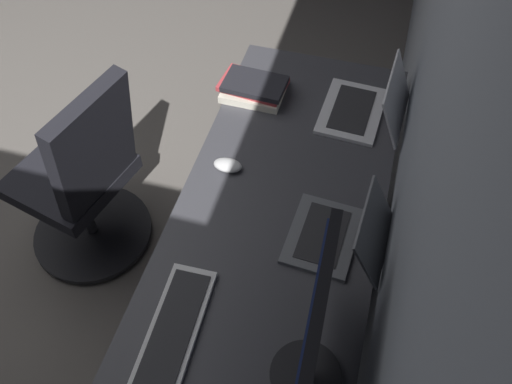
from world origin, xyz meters
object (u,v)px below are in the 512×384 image
object	(u,v)px
drawer_pedestal	(285,261)
laptop_left	(369,106)
laptop_leftmost	(343,234)
office_chair	(84,183)
mouse_main	(228,165)
monitor_primary	(311,342)
book_stack_near	(254,87)
keyboard_main	(174,330)

from	to	relation	value
drawer_pedestal	laptop_left	xyz separation A→B (m)	(-0.50, 0.19, 0.43)
laptop_leftmost	office_chair	bearing A→B (deg)	-99.50
mouse_main	office_chair	size ratio (longest dim) A/B	0.11
laptop_leftmost	office_chair	distance (m)	1.15
monitor_primary	book_stack_near	distance (m)	1.18
keyboard_main	office_chair	distance (m)	0.96
laptop_leftmost	laptop_left	bearing A→B (deg)	-179.52
drawer_pedestal	laptop_leftmost	bearing A→B (deg)	61.58
drawer_pedestal	book_stack_near	xyz separation A→B (m)	(-0.51, -0.27, 0.42)
drawer_pedestal	monitor_primary	distance (m)	0.86
drawer_pedestal	book_stack_near	distance (m)	0.71
laptop_left	office_chair	size ratio (longest dim) A/B	0.35
drawer_pedestal	monitor_primary	xyz separation A→B (m)	(0.57, 0.18, 0.61)
drawer_pedestal	office_chair	distance (m)	0.90
laptop_leftmost	office_chair	xyz separation A→B (m)	(-0.18, -1.09, -0.32)
drawer_pedestal	laptop_leftmost	world-z (taller)	laptop_leftmost
mouse_main	book_stack_near	xyz separation A→B (m)	(-0.41, -0.02, 0.02)
mouse_main	office_chair	xyz separation A→B (m)	(0.02, -0.64, -0.29)
mouse_main	book_stack_near	distance (m)	0.41
monitor_primary	keyboard_main	distance (m)	0.45
laptop_left	mouse_main	xyz separation A→B (m)	(0.41, -0.45, -0.03)
book_stack_near	office_chair	size ratio (longest dim) A/B	0.28
laptop_left	book_stack_near	distance (m)	0.46
laptop_leftmost	mouse_main	distance (m)	0.50
drawer_pedestal	book_stack_near	world-z (taller)	book_stack_near
monitor_primary	drawer_pedestal	bearing A→B (deg)	-162.40
monitor_primary	office_chair	xyz separation A→B (m)	(-0.64, -1.07, -0.51)
book_stack_near	office_chair	bearing A→B (deg)	-54.92
book_stack_near	office_chair	xyz separation A→B (m)	(0.44, -0.62, -0.31)
keyboard_main	mouse_main	world-z (taller)	mouse_main
laptop_left	keyboard_main	xyz separation A→B (m)	(1.05, -0.41, -0.04)
office_chair	laptop_leftmost	bearing A→B (deg)	80.50
laptop_left	keyboard_main	bearing A→B (deg)	-21.24
monitor_primary	book_stack_near	world-z (taller)	monitor_primary
laptop_leftmost	keyboard_main	size ratio (longest dim) A/B	0.78
laptop_leftmost	laptop_left	world-z (taller)	laptop_left
laptop_leftmost	laptop_left	distance (m)	0.61
keyboard_main	drawer_pedestal	bearing A→B (deg)	158.66
drawer_pedestal	book_stack_near	size ratio (longest dim) A/B	2.53
mouse_main	laptop_leftmost	bearing A→B (deg)	65.67
keyboard_main	book_stack_near	distance (m)	1.06
mouse_main	book_stack_near	size ratio (longest dim) A/B	0.38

